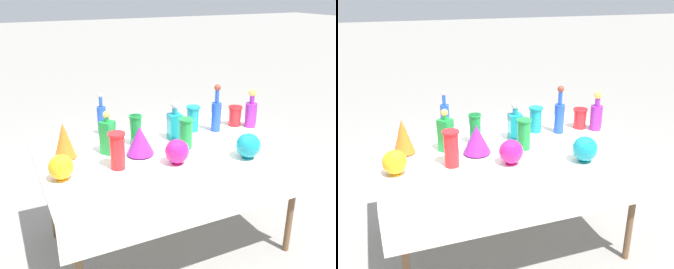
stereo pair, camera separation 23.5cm
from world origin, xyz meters
The scene contains 22 objects.
ground_plane centered at (0.00, 0.00, 0.00)m, with size 40.00×40.00×0.00m, color gray.
display_table centered at (0.00, -0.03, 0.70)m, with size 1.66×1.07×0.76m.
tall_bottle_0 centered at (0.75, 0.11, 0.88)m, with size 0.09×0.09×0.30m.
tall_bottle_1 centered at (-0.32, 0.44, 0.88)m, with size 0.06×0.06×0.31m.
tall_bottle_2 centered at (0.46, 0.15, 0.90)m, with size 0.07×0.07×0.35m.
square_decanter_0 centered at (-0.38, 0.10, 0.88)m, with size 0.11×0.11×0.29m.
square_decanter_1 centered at (0.11, 0.13, 0.87)m, with size 0.09×0.09×0.27m.
slender_vase_0 centered at (0.31, 0.22, 0.86)m, with size 0.10×0.10×0.19m.
slender_vase_1 centered at (0.11, -0.04, 0.87)m, with size 0.10×0.10×0.21m.
slender_vase_2 centered at (-0.39, -0.14, 0.88)m, with size 0.10×0.10×0.22m.
slender_vase_3 centered at (-0.17, 0.15, 0.87)m, with size 0.09×0.09×0.21m.
slender_vase_4 centered at (0.66, 0.18, 0.84)m, with size 0.11×0.11×0.15m.
fluted_vase_0 centered at (-0.20, -0.01, 0.86)m, with size 0.18×0.18×0.19m.
fluted_vase_1 centered at (-0.64, 0.14, 0.88)m, with size 0.14×0.14×0.23m.
round_bowl_0 centered at (-0.72, -0.14, 0.84)m, with size 0.14×0.14×0.15m.
round_bowl_1 centered at (0.39, -0.35, 0.84)m, with size 0.15×0.15×0.16m.
round_bowl_2 centered at (-0.05, -0.23, 0.84)m, with size 0.15×0.15×0.16m.
price_tag_left centered at (-0.47, -0.45, 0.78)m, with size 0.06×0.01×0.05m, color white.
price_tag_center centered at (-0.16, -0.45, 0.78)m, with size 0.05×0.01×0.05m, color white.
price_tag_right centered at (-0.18, -0.46, 0.78)m, with size 0.05×0.01×0.05m, color white.
cardboard_box_behind_left centered at (0.22, 0.95, 0.16)m, with size 0.43×0.43×0.40m.
cardboard_box_behind_right centered at (-0.09, 1.10, 0.20)m, with size 0.53×0.46×0.48m.
Camera 1 is at (-0.98, -2.05, 1.76)m, focal length 40.00 mm.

